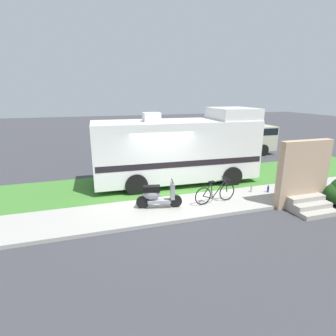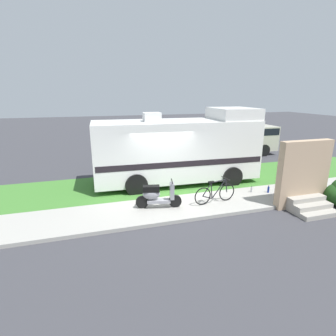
# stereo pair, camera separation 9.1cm
# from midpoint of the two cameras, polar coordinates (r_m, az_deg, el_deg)

# --- Properties ---
(ground_plane) EXTENTS (80.00, 80.00, 0.00)m
(ground_plane) POSITION_cam_midpoint_polar(r_m,az_deg,el_deg) (10.44, -0.71, -6.33)
(ground_plane) COLOR #38383D
(sidewalk) EXTENTS (24.00, 2.00, 0.12)m
(sidewalk) POSITION_cam_midpoint_polar(r_m,az_deg,el_deg) (9.36, 1.40, -8.64)
(sidewalk) COLOR #9E9B93
(sidewalk) RESTS_ON ground
(grass_strip) EXTENTS (24.00, 3.40, 0.08)m
(grass_strip) POSITION_cam_midpoint_polar(r_m,az_deg,el_deg) (11.77, -2.79, -3.51)
(grass_strip) COLOR #3D752D
(grass_strip) RESTS_ON ground
(motorhome_rv) EXTENTS (7.21, 2.68, 3.31)m
(motorhome_rv) POSITION_cam_midpoint_polar(r_m,az_deg,el_deg) (11.71, 2.04, 4.16)
(motorhome_rv) COLOR silver
(motorhome_rv) RESTS_ON ground
(scooter) EXTENTS (1.57, 0.61, 0.97)m
(scooter) POSITION_cam_midpoint_polar(r_m,az_deg,el_deg) (9.09, -2.60, -5.88)
(scooter) COLOR black
(scooter) RESTS_ON ground
(bicycle) EXTENTS (1.67, 0.52, 0.88)m
(bicycle) POSITION_cam_midpoint_polar(r_m,az_deg,el_deg) (9.67, 9.90, -5.30)
(bicycle) COLOR black
(bicycle) RESTS_ON ground
(pickup_truck_near) EXTENTS (5.64, 2.33, 1.85)m
(pickup_truck_near) POSITION_cam_midpoint_polar(r_m,az_deg,el_deg) (18.33, 15.03, 6.04)
(pickup_truck_near) COLOR #B7B29E
(pickup_truck_near) RESTS_ON ground
(pickup_truck_far) EXTENTS (5.31, 2.36, 1.71)m
(pickup_truck_far) POSITION_cam_midpoint_polar(r_m,az_deg,el_deg) (20.27, 9.06, 7.10)
(pickup_truck_far) COLOR silver
(pickup_truck_far) RESTS_ON ground
(porch_steps) EXTENTS (2.00, 1.26, 2.40)m
(porch_steps) POSITION_cam_midpoint_polar(r_m,az_deg,el_deg) (10.41, 27.16, -2.55)
(porch_steps) COLOR #9E998E
(porch_steps) RESTS_ON ground
(bottle_green) EXTENTS (0.08, 0.08, 0.24)m
(bottle_green) POSITION_cam_midpoint_polar(r_m,az_deg,el_deg) (11.12, 17.31, -4.44)
(bottle_green) COLOR #B2B2B7
(bottle_green) RESTS_ON ground
(bottle_spare) EXTENTS (0.08, 0.08, 0.29)m
(bottle_spare) POSITION_cam_midpoint_polar(r_m,az_deg,el_deg) (11.30, 20.57, -4.30)
(bottle_spare) COLOR navy
(bottle_spare) RESTS_ON ground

